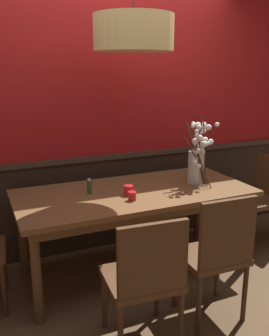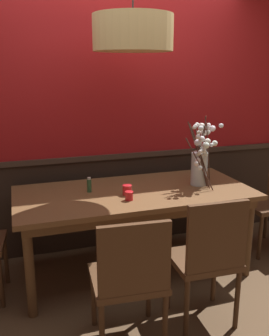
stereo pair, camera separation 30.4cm
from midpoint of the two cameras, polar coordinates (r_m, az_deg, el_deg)
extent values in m
plane|color=brown|center=(3.48, -2.60, -15.47)|extent=(24.00, 24.00, 0.00)
cube|color=#2D2119|center=(3.83, -6.15, -5.06)|extent=(5.98, 0.12, 0.91)
cube|color=#3E2E24|center=(3.68, -6.31, 1.86)|extent=(5.98, 0.14, 0.05)
cube|color=maroon|center=(3.60, -6.84, 17.75)|extent=(5.98, 0.12, 2.06)
cube|color=brown|center=(3.17, -2.75, -3.87)|extent=(2.00, 0.93, 0.04)
cube|color=brown|center=(3.19, -2.74, -4.89)|extent=(1.89, 0.82, 0.08)
cylinder|color=brown|center=(2.81, -17.94, -15.78)|extent=(0.07, 0.07, 0.72)
cylinder|color=brown|center=(3.43, 14.20, -9.61)|extent=(0.07, 0.07, 0.72)
cylinder|color=brown|center=(3.47, -19.36, -9.74)|extent=(0.07, 0.07, 0.72)
cylinder|color=brown|center=(4.00, 7.64, -5.71)|extent=(0.07, 0.07, 0.72)
cube|color=#4C301C|center=(2.50, -2.65, -16.69)|extent=(0.49, 0.47, 0.04)
cube|color=#4C301C|center=(2.21, -1.17, -13.87)|extent=(0.44, 0.07, 0.44)
cylinder|color=#412917|center=(2.74, -8.05, -19.54)|extent=(0.04, 0.04, 0.43)
cylinder|color=#412917|center=(2.83, 0.30, -18.18)|extent=(0.04, 0.04, 0.43)
cylinder|color=#412917|center=(2.44, -6.07, -24.39)|extent=(0.04, 0.04, 0.43)
cylinder|color=#412917|center=(2.54, 3.44, -22.55)|extent=(0.04, 0.04, 0.43)
cube|color=#4C301C|center=(2.74, 8.45, -13.32)|extent=(0.45, 0.41, 0.04)
cube|color=#4C301C|center=(2.49, 10.74, -9.87)|extent=(0.42, 0.05, 0.47)
cylinder|color=#412917|center=(2.91, 3.17, -16.91)|extent=(0.04, 0.04, 0.45)
cylinder|color=#412917|center=(3.07, 9.81, -15.30)|extent=(0.04, 0.04, 0.45)
cylinder|color=#412917|center=(2.67, 6.40, -20.35)|extent=(0.04, 0.04, 0.45)
cylinder|color=#412917|center=(2.84, 13.51, -18.28)|extent=(0.04, 0.04, 0.45)
cube|color=#4C301C|center=(4.05, -2.59, -3.71)|extent=(0.45, 0.39, 0.04)
cube|color=#4C301C|center=(4.14, -3.43, -0.03)|extent=(0.41, 0.05, 0.41)
cylinder|color=#412917|center=(4.06, 0.74, -7.33)|extent=(0.04, 0.04, 0.44)
cylinder|color=#412917|center=(3.94, -4.34, -8.10)|extent=(0.04, 0.04, 0.44)
cylinder|color=#412917|center=(4.33, -0.93, -5.84)|extent=(0.04, 0.04, 0.44)
cylinder|color=#412917|center=(4.22, -5.71, -6.50)|extent=(0.04, 0.04, 0.44)
cylinder|color=#412917|center=(3.33, -21.93, -13.86)|extent=(0.04, 0.04, 0.43)
cylinder|color=#412917|center=(3.03, -22.27, -16.98)|extent=(0.04, 0.04, 0.43)
cube|color=#4C301C|center=(3.94, 16.11, -4.86)|extent=(0.44, 0.44, 0.04)
cylinder|color=#412917|center=(3.79, 15.60, -9.57)|extent=(0.04, 0.04, 0.44)
cylinder|color=#412917|center=(4.04, 12.22, -7.79)|extent=(0.04, 0.04, 0.44)
cylinder|color=#412917|center=(4.27, 16.09, -6.82)|extent=(0.04, 0.04, 0.44)
cylinder|color=silver|center=(3.36, 6.85, 0.13)|extent=(0.14, 0.14, 0.30)
cylinder|color=silver|center=(3.39, 6.80, -1.71)|extent=(0.13, 0.13, 0.06)
cylinder|color=#472D23|center=(3.36, 7.43, 2.97)|extent=(0.04, 0.09, 0.61)
sphere|color=white|center=(3.34, 8.11, 6.65)|extent=(0.04, 0.04, 0.04)
sphere|color=white|center=(3.35, 8.02, 6.36)|extent=(0.04, 0.04, 0.04)
sphere|color=white|center=(3.36, 8.00, 5.65)|extent=(0.05, 0.05, 0.05)
sphere|color=white|center=(3.34, 7.42, 5.45)|extent=(0.05, 0.05, 0.05)
cylinder|color=#472D23|center=(3.35, 6.70, 2.13)|extent=(0.08, 0.05, 0.52)
sphere|color=white|center=(3.30, 6.63, 3.84)|extent=(0.04, 0.04, 0.04)
sphere|color=white|center=(3.32, 6.43, 6.75)|extent=(0.04, 0.04, 0.04)
sphere|color=white|center=(3.31, 6.85, 3.89)|extent=(0.04, 0.04, 0.04)
sphere|color=white|center=(3.34, 6.97, 3.32)|extent=(0.04, 0.04, 0.04)
sphere|color=white|center=(3.32, 7.13, 6.54)|extent=(0.05, 0.05, 0.05)
cylinder|color=#472D23|center=(3.38, 7.32, 0.98)|extent=(0.03, 0.13, 0.38)
sphere|color=white|center=(3.42, 7.50, 1.96)|extent=(0.03, 0.03, 0.03)
sphere|color=white|center=(3.40, 7.70, 0.88)|extent=(0.03, 0.03, 0.03)
sphere|color=white|center=(3.39, 7.03, 0.89)|extent=(0.05, 0.05, 0.05)
cylinder|color=#472D23|center=(3.26, 7.21, 1.86)|extent=(0.13, 0.03, 0.53)
sphere|color=white|center=(3.23, 7.70, 3.29)|extent=(0.04, 0.04, 0.04)
sphere|color=white|center=(3.20, 8.16, 4.26)|extent=(0.05, 0.05, 0.05)
sphere|color=white|center=(3.18, 7.28, 4.59)|extent=(0.05, 0.05, 0.05)
cylinder|color=#472D23|center=(3.25, 6.86, 2.14)|extent=(0.17, 0.17, 0.57)
sphere|color=white|center=(3.25, 7.29, 2.72)|extent=(0.03, 0.03, 0.03)
sphere|color=white|center=(3.13, 6.20, 6.34)|extent=(0.03, 0.03, 0.03)
sphere|color=white|center=(3.12, 6.81, 4.94)|extent=(0.04, 0.04, 0.04)
sphere|color=white|center=(3.20, 6.61, 4.06)|extent=(0.06, 0.06, 0.06)
cylinder|color=#472D23|center=(3.18, 7.08, 0.75)|extent=(0.24, 0.10, 0.45)
sphere|color=white|center=(3.16, 6.66, 0.71)|extent=(0.03, 0.03, 0.03)
sphere|color=white|center=(3.15, 6.60, 0.91)|extent=(0.04, 0.04, 0.04)
sphere|color=white|center=(3.16, 7.17, 0.27)|extent=(0.04, 0.04, 0.04)
cylinder|color=#472D23|center=(3.26, 7.27, 1.77)|extent=(0.21, 0.04, 0.52)
sphere|color=white|center=(3.26, 7.80, 2.46)|extent=(0.04, 0.04, 0.04)
sphere|color=white|center=(3.26, 6.73, 1.40)|extent=(0.05, 0.05, 0.05)
sphere|color=white|center=(3.20, 7.09, 2.69)|extent=(0.04, 0.04, 0.04)
sphere|color=white|center=(3.23, 7.75, 3.77)|extent=(0.04, 0.04, 0.04)
sphere|color=white|center=(3.17, 8.03, 3.65)|extent=(0.05, 0.05, 0.05)
sphere|color=white|center=(3.22, 7.67, 2.87)|extent=(0.03, 0.03, 0.03)
cylinder|color=#472D23|center=(3.35, 8.15, 2.42)|extent=(0.13, 0.11, 0.56)
sphere|color=white|center=(3.29, 10.01, 6.59)|extent=(0.04, 0.04, 0.04)
sphere|color=white|center=(3.31, 8.66, 3.73)|extent=(0.04, 0.04, 0.04)
sphere|color=white|center=(3.34, 9.09, 3.98)|extent=(0.05, 0.05, 0.05)
sphere|color=white|center=(3.31, 8.75, 6.18)|extent=(0.05, 0.05, 0.05)
cylinder|color=#472D23|center=(3.27, 6.88, 2.07)|extent=(0.15, 0.14, 0.55)
sphere|color=white|center=(3.13, 6.36, 6.53)|extent=(0.03, 0.03, 0.03)
sphere|color=white|center=(3.14, 7.14, 6.19)|extent=(0.05, 0.05, 0.05)
sphere|color=white|center=(3.18, 6.83, 5.58)|extent=(0.04, 0.04, 0.04)
sphere|color=white|center=(3.23, 6.88, 2.41)|extent=(0.04, 0.04, 0.04)
cylinder|color=red|center=(3.04, -3.80, -3.46)|extent=(0.07, 0.07, 0.08)
torus|color=red|center=(3.03, -3.82, -2.77)|extent=(0.08, 0.08, 0.01)
cylinder|color=silver|center=(3.05, -3.80, -3.68)|extent=(0.05, 0.05, 0.04)
cylinder|color=red|center=(2.92, -3.35, -4.35)|extent=(0.06, 0.06, 0.07)
torus|color=red|center=(2.91, -3.36, -3.76)|extent=(0.07, 0.07, 0.01)
cylinder|color=silver|center=(2.93, -3.35, -4.55)|extent=(0.04, 0.04, 0.04)
cylinder|color=#2D5633|center=(3.11, -9.75, -2.96)|extent=(0.04, 0.04, 0.11)
cylinder|color=beige|center=(3.09, -9.80, -1.83)|extent=(0.03, 0.03, 0.02)
cylinder|color=tan|center=(2.96, -3.28, 20.00)|extent=(0.61, 0.61, 0.26)
sphere|color=#F9EAB7|center=(2.96, -3.27, 19.24)|extent=(0.14, 0.14, 0.14)
camera|label=1|loc=(0.15, -92.80, -0.75)|focal=39.68mm
camera|label=2|loc=(0.15, 87.20, 0.75)|focal=39.68mm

